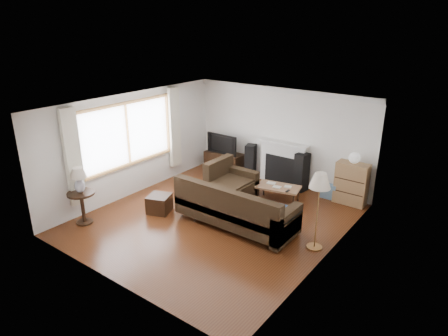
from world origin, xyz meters
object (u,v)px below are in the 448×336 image
Objects in this scene: tv_stand at (224,162)px; floor_lamp at (317,212)px; bookshelf at (351,184)px; side_table at (83,208)px; sectional_sofa at (236,206)px; coffee_table at (278,194)px.

floor_lamp reaches higher than tv_stand.
floor_lamp is (0.18, -2.32, 0.26)m from bookshelf.
side_table reaches higher than tv_stand.
sectional_sofa is 1.75m from floor_lamp.
sectional_sofa reaches higher than tv_stand.
floor_lamp is at bearing -85.52° from bookshelf.
sectional_sofa is at bearing -106.04° from coffee_table.
side_table is at bearing -97.13° from tv_stand.
floor_lamp is at bearing -30.55° from tv_stand.
floor_lamp reaches higher than side_table.
tv_stand is 4.47m from floor_lamp.
tv_stand is at bearing 82.87° from side_table.
sectional_sofa is (2.12, -2.44, 0.17)m from tv_stand.
tv_stand is at bearing -179.08° from bookshelf.
bookshelf is 1.71m from coffee_table.
sectional_sofa reaches higher than side_table.
bookshelf is 1.42× the size of side_table.
side_table is (-2.66, -1.84, -0.10)m from sectional_sofa.
sectional_sofa is at bearing -121.48° from bookshelf.
tv_stand is 1.10× the size of bookshelf.
coffee_table is at bearing 50.91° from side_table.
coffee_table is at bearing -21.02° from tv_stand.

